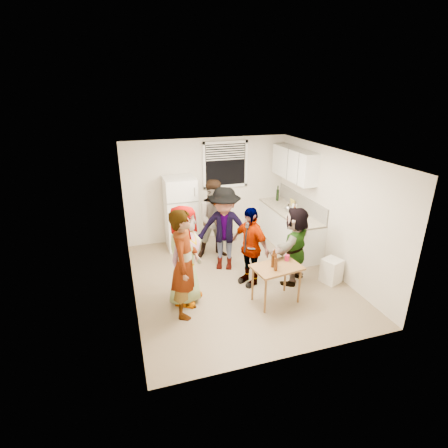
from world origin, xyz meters
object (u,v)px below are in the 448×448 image
object	(u,v)px
blue_cup	(299,221)
guest_orange	(292,280)
beer_bottle_table	(274,265)
guest_back_right	(224,267)
refrigerator	(181,213)
guest_grey	(186,300)
guest_back_left	(216,256)
wine_bottle	(277,201)
kettle	(288,211)
red_cup	(287,261)
trash_bin	(331,270)
serving_table	(275,301)
beer_bottle_counter	(294,217)
guest_black	(249,282)
guest_stripe	(187,312)

from	to	relation	value
blue_cup	guest_orange	bearing A→B (deg)	-122.48
beer_bottle_table	guest_back_right	bearing A→B (deg)	108.23
refrigerator	guest_grey	xyz separation A→B (m)	(-0.37, -2.28, -0.85)
refrigerator	guest_back_left	bearing A→B (deg)	-49.45
wine_bottle	guest_back_right	world-z (taller)	wine_bottle
kettle	red_cup	xyz separation A→B (m)	(-0.98, -1.90, -0.20)
trash_bin	guest_grey	distance (m)	2.88
trash_bin	wine_bottle	bearing A→B (deg)	89.76
kettle	guest_orange	bearing A→B (deg)	-125.54
kettle	beer_bottle_table	xyz separation A→B (m)	(-1.28, -2.00, -0.20)
serving_table	red_cup	size ratio (longest dim) A/B	7.72
beer_bottle_counter	trash_bin	distance (m)	1.53
beer_bottle_counter	serving_table	size ratio (longest dim) A/B	0.28
guest_back_right	guest_black	xyz separation A→B (m)	(0.28, -0.72, 0.00)
beer_bottle_counter	serving_table	bearing A→B (deg)	-125.75
beer_bottle_table	guest_black	bearing A→B (deg)	104.81
refrigerator	guest_grey	world-z (taller)	refrigerator
kettle	guest_grey	size ratio (longest dim) A/B	0.12
red_cup	guest_black	xyz separation A→B (m)	(-0.48, 0.59, -0.70)
blue_cup	guest_stripe	size ratio (longest dim) A/B	0.07
guest_back_left	refrigerator	bearing A→B (deg)	136.81
beer_bottle_table	red_cup	distance (m)	0.31
trash_bin	guest_black	world-z (taller)	trash_bin
guest_black	serving_table	bearing A→B (deg)	-6.99
refrigerator	red_cup	size ratio (longest dim) A/B	15.76
serving_table	beer_bottle_counter	bearing A→B (deg)	54.25
wine_bottle	trash_bin	distance (m)	2.64
guest_black	guest_orange	distance (m)	0.87
guest_back_right	red_cup	bearing A→B (deg)	-36.32
guest_grey	wine_bottle	bearing A→B (deg)	-15.98
kettle	beer_bottle_counter	xyz separation A→B (m)	(-0.05, -0.38, 0.00)
beer_bottle_counter	guest_back_right	world-z (taller)	beer_bottle_counter
kettle	trash_bin	distance (m)	1.88
beer_bottle_counter	serving_table	xyz separation A→B (m)	(-1.20, -1.66, -0.90)
kettle	guest_black	distance (m)	2.16
beer_bottle_counter	guest_black	size ratio (longest dim) A/B	0.15
refrigerator	guest_stripe	bearing A→B (deg)	-99.31
guest_black	guest_stripe	bearing A→B (deg)	-89.86
kettle	serving_table	world-z (taller)	kettle
blue_cup	beer_bottle_table	xyz separation A→B (m)	(-1.20, -1.33, -0.20)
red_cup	guest_stripe	xyz separation A→B (m)	(-1.85, -0.00, -0.70)
kettle	guest_stripe	distance (m)	3.53
trash_bin	guest_black	distance (m)	1.64
guest_orange	guest_back_right	bearing A→B (deg)	-77.72
wine_bottle	serving_table	bearing A→B (deg)	-115.34
trash_bin	guest_back_right	size ratio (longest dim) A/B	0.27
red_cup	wine_bottle	bearing A→B (deg)	68.12
beer_bottle_table	guest_grey	world-z (taller)	beer_bottle_table
kettle	beer_bottle_counter	world-z (taller)	beer_bottle_counter
wine_bottle	guest_back_left	distance (m)	2.22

